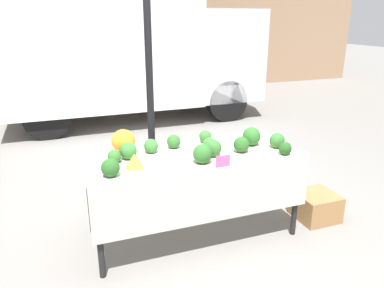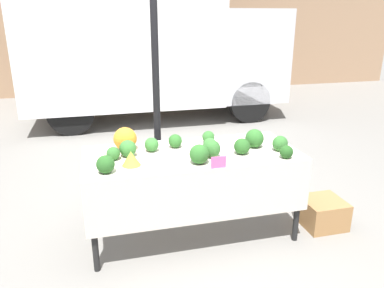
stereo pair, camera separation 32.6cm
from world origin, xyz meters
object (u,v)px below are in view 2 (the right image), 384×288
orange_cauliflower (125,139)px  produce_crate (322,213)px  parked_truck (147,43)px  price_sign (219,162)px

orange_cauliflower → produce_crate: bearing=-12.6°
orange_cauliflower → produce_crate: (1.82, -0.41, -0.78)m
parked_truck → produce_crate: size_ratio=12.61×
orange_cauliflower → produce_crate: orange_cauliflower is taller
produce_crate → price_sign: bearing=-169.4°
parked_truck → produce_crate: 4.82m
orange_cauliflower → price_sign: (0.67, -0.62, -0.05)m
parked_truck → orange_cauliflower: bearing=-100.8°
price_sign → parked_truck: bearing=88.7°
parked_truck → price_sign: 4.77m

